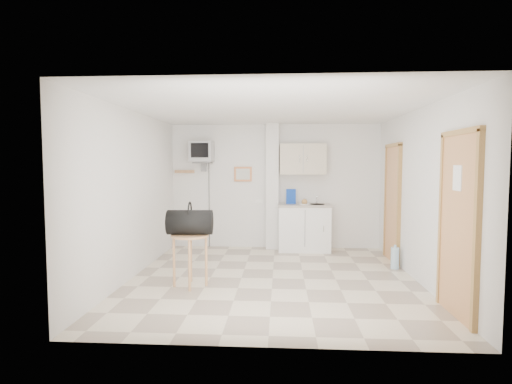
# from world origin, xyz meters

# --- Properties ---
(ground) EXTENTS (4.50, 4.50, 0.00)m
(ground) POSITION_xyz_m (0.00, 0.00, 0.00)
(ground) COLOR beige
(ground) RESTS_ON ground
(room_envelope) EXTENTS (4.24, 4.54, 2.55)m
(room_envelope) POSITION_xyz_m (0.24, 0.09, 1.54)
(room_envelope) COLOR white
(room_envelope) RESTS_ON ground
(kitchenette) EXTENTS (1.03, 0.58, 2.10)m
(kitchenette) POSITION_xyz_m (0.57, 2.00, 0.80)
(kitchenette) COLOR white
(kitchenette) RESTS_ON ground
(crt_television) EXTENTS (0.44, 0.45, 2.15)m
(crt_television) POSITION_xyz_m (-1.45, 2.02, 1.94)
(crt_television) COLOR slate
(crt_television) RESTS_ON ground
(round_table) EXTENTS (0.52, 0.52, 0.73)m
(round_table) POSITION_xyz_m (-1.14, -0.45, 0.60)
(round_table) COLOR tan
(round_table) RESTS_ON ground
(duffel_bag) EXTENTS (0.64, 0.38, 0.46)m
(duffel_bag) POSITION_xyz_m (-1.14, -0.44, 0.90)
(duffel_bag) COLOR black
(duffel_bag) RESTS_ON round_table
(water_bottle) EXTENTS (0.13, 0.13, 0.39)m
(water_bottle) POSITION_xyz_m (1.98, 0.69, 0.18)
(water_bottle) COLOR #A3C9DF
(water_bottle) RESTS_ON ground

